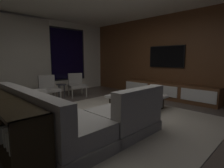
{
  "coord_description": "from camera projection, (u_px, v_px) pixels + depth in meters",
  "views": [
    {
      "loc": [
        -2.4,
        -2.62,
        1.28
      ],
      "look_at": [
        1.1,
        0.9,
        0.57
      ],
      "focal_mm": 28.12,
      "sensor_mm": 36.0,
      "label": 1
    }
  ],
  "objects": [
    {
      "name": "floor",
      "position": [
        105.0,
        120.0,
        3.7
      ],
      "size": [
        9.2,
        9.2,
        0.0
      ],
      "primitive_type": "plane",
      "color": "#564C44"
    },
    {
      "name": "back_wall_with_window",
      "position": [
        32.0,
        57.0,
        6.0
      ],
      "size": [
        6.6,
        0.3,
        2.7
      ],
      "color": "silver",
      "rests_on": "floor"
    },
    {
      "name": "media_wall",
      "position": [
        175.0,
        57.0,
        5.64
      ],
      "size": [
        0.12,
        7.8,
        2.7
      ],
      "color": "brown",
      "rests_on": "floor"
    },
    {
      "name": "area_rug",
      "position": [
        120.0,
        117.0,
        3.87
      ],
      "size": [
        3.2,
        3.8,
        0.01
      ],
      "primitive_type": "cube",
      "color": "#ADA391",
      "rests_on": "floor"
    },
    {
      "name": "sectional_couch",
      "position": [
        69.0,
        118.0,
        2.97
      ],
      "size": [
        1.98,
        2.5,
        0.82
      ],
      "color": "gray",
      "rests_on": "floor"
    },
    {
      "name": "coffee_table",
      "position": [
        137.0,
        102.0,
        4.49
      ],
      "size": [
        1.16,
        1.16,
        0.36
      ],
      "color": "black",
      "rests_on": "floor"
    },
    {
      "name": "book_stack_on_coffee_table",
      "position": [
        137.0,
        92.0,
        4.68
      ],
      "size": [
        0.28,
        0.22,
        0.07
      ],
      "color": "teal",
      "rests_on": "coffee_table"
    },
    {
      "name": "accent_chair_near_window",
      "position": [
        77.0,
        83.0,
        6.06
      ],
      "size": [
        0.69,
        0.7,
        0.78
      ],
      "color": "#B2ADA0",
      "rests_on": "floor"
    },
    {
      "name": "accent_chair_by_curtain",
      "position": [
        48.0,
        87.0,
        5.31
      ],
      "size": [
        0.6,
        0.62,
        0.78
      ],
      "color": "#B2ADA0",
      "rests_on": "floor"
    },
    {
      "name": "side_stool",
      "position": [
        61.0,
        87.0,
        5.72
      ],
      "size": [
        0.32,
        0.32,
        0.46
      ],
      "color": "#333338",
      "rests_on": "floor"
    },
    {
      "name": "media_console",
      "position": [
        168.0,
        91.0,
        5.63
      ],
      "size": [
        0.46,
        3.1,
        0.52
      ],
      "color": "brown",
      "rests_on": "floor"
    },
    {
      "name": "mounted_tv",
      "position": [
        166.0,
        57.0,
        5.74
      ],
      "size": [
        0.05,
        1.21,
        0.7
      ],
      "color": "black"
    },
    {
      "name": "console_table_behind_couch",
      "position": [
        5.0,
        123.0,
        2.41
      ],
      "size": [
        0.4,
        2.1,
        0.74
      ],
      "color": "black",
      "rests_on": "floor"
    }
  ]
}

